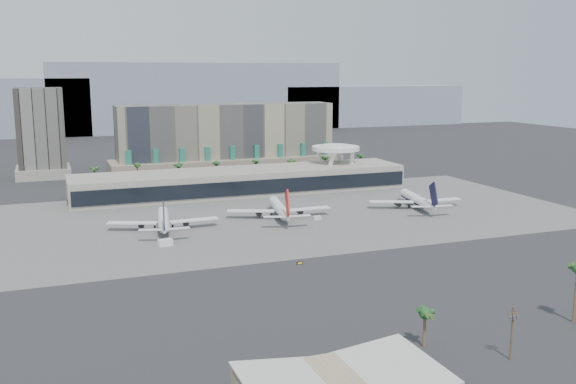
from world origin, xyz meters
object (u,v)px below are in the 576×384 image
object	(u,v)px
utility_pole	(512,328)
service_vehicle_a	(165,243)
service_vehicle_b	(317,218)
airliner_left	(164,220)
airliner_centre	(280,209)
airliner_right	(417,200)
taxiway_sign	(300,263)

from	to	relation	value
utility_pole	service_vehicle_a	size ratio (longest dim) A/B	2.39
service_vehicle_b	airliner_left	bearing A→B (deg)	176.10
airliner_left	service_vehicle_b	size ratio (longest dim) A/B	13.46
utility_pole	service_vehicle_b	distance (m)	137.45
utility_pole	airliner_centre	world-z (taller)	airliner_centre
utility_pole	service_vehicle_b	bearing A→B (deg)	84.34
airliner_right	service_vehicle_b	xyz separation A→B (m)	(-51.68, -5.29, -3.07)
service_vehicle_b	airliner_right	bearing A→B (deg)	6.91
utility_pole	airliner_left	size ratio (longest dim) A/B	0.27
airliner_centre	service_vehicle_a	bearing A→B (deg)	-141.93
service_vehicle_b	taxiway_sign	bearing A→B (deg)	-117.26
airliner_centre	airliner_right	distance (m)	65.12
airliner_left	airliner_centre	xyz separation A→B (m)	(49.73, 3.53, 0.12)
utility_pole	airliner_left	xyz separation A→B (m)	(-49.52, 142.11, -3.24)
service_vehicle_a	service_vehicle_b	size ratio (longest dim) A/B	1.51
airliner_left	service_vehicle_a	bearing A→B (deg)	-89.73
service_vehicle_a	service_vehicle_b	xyz separation A→B (m)	(66.76, 18.43, -0.37)
airliner_left	taxiway_sign	world-z (taller)	airliner_left
airliner_right	taxiway_sign	distance (m)	102.41
airliner_right	service_vehicle_b	distance (m)	52.04
airliner_right	utility_pole	bearing A→B (deg)	-103.41
service_vehicle_b	taxiway_sign	xyz separation A→B (m)	(-30.22, -56.09, -0.39)
service_vehicle_a	service_vehicle_b	world-z (taller)	service_vehicle_a
utility_pole	airliner_centre	xyz separation A→B (m)	(0.21, 145.65, -3.12)
utility_pole	airliner_left	bearing A→B (deg)	109.21
airliner_centre	airliner_right	world-z (taller)	airliner_centre
airliner_right	taxiway_sign	xyz separation A→B (m)	(-81.91, -61.38, -3.46)
airliner_centre	service_vehicle_b	xyz separation A→B (m)	(13.33, -9.01, -3.17)
utility_pole	airliner_right	size ratio (longest dim) A/B	0.27
airliner_left	airliner_centre	world-z (taller)	airliner_centre
utility_pole	service_vehicle_a	world-z (taller)	utility_pole
utility_pole	service_vehicle_b	size ratio (longest dim) A/B	3.62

